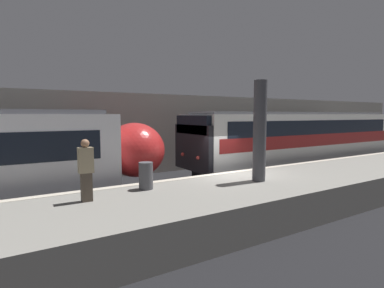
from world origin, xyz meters
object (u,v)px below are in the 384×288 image
(train_boxy, at_px, (297,141))
(trash_bin, at_px, (146,176))
(person_waiting, at_px, (86,169))
(support_pillar_near, at_px, (260,131))

(train_boxy, xyz_separation_m, trash_bin, (-11.15, -3.37, -0.32))
(person_waiting, bearing_deg, trash_bin, 12.41)
(train_boxy, bearing_deg, support_pillar_near, -149.21)
(train_boxy, height_order, trash_bin, train_boxy)
(support_pillar_near, distance_m, person_waiting, 5.83)
(support_pillar_near, bearing_deg, person_waiting, 174.43)
(support_pillar_near, bearing_deg, train_boxy, 30.79)
(train_boxy, relative_size, person_waiting, 8.94)
(support_pillar_near, xyz_separation_m, train_boxy, (7.29, 4.34, -1.01))
(support_pillar_near, relative_size, train_boxy, 0.23)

